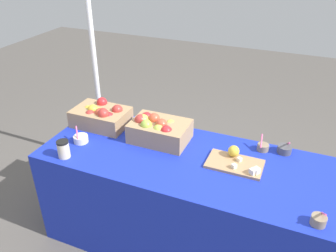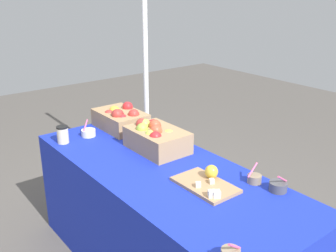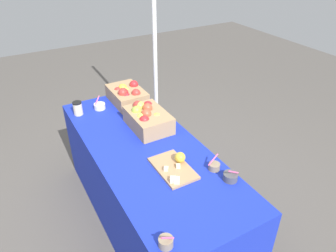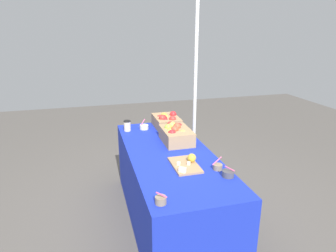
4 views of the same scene
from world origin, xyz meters
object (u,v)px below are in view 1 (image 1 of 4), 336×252
at_px(sample_bowl_near, 81,139).
at_px(tent_pole, 93,50).
at_px(cutting_board_front, 236,161).
at_px(sample_bowl_far, 285,149).
at_px(coffee_cup, 63,149).
at_px(sample_bowl_mid, 319,220).
at_px(apple_crate_middle, 159,129).
at_px(sample_bowl_extra, 263,147).
at_px(apple_crate_left, 101,116).

bearing_deg(sample_bowl_near, tent_pole, 114.72).
height_order(cutting_board_front, sample_bowl_far, sample_bowl_far).
bearing_deg(coffee_cup, cutting_board_front, 18.52).
bearing_deg(sample_bowl_mid, tent_pole, 153.83).
height_order(apple_crate_middle, sample_bowl_far, apple_crate_middle).
xyz_separation_m(sample_bowl_near, sample_bowl_extra, (1.18, 0.38, -0.00)).
height_order(apple_crate_left, apple_crate_middle, apple_crate_middle).
bearing_deg(apple_crate_middle, sample_bowl_extra, 12.04).
bearing_deg(apple_crate_left, sample_bowl_mid, -16.24).
height_order(cutting_board_front, tent_pole, tent_pole).
xyz_separation_m(sample_bowl_near, coffee_cup, (0.01, -0.19, 0.03)).
distance_m(sample_bowl_far, tent_pole, 1.72).
bearing_deg(sample_bowl_mid, sample_bowl_near, 173.06).
bearing_deg(sample_bowl_far, apple_crate_left, -173.57).
height_order(apple_crate_middle, coffee_cup, apple_crate_middle).
bearing_deg(coffee_cup, sample_bowl_near, 92.37).
bearing_deg(apple_crate_left, tent_pole, 125.68).
bearing_deg(sample_bowl_near, cutting_board_front, 8.44).
bearing_deg(sample_bowl_near, sample_bowl_extra, 17.98).
xyz_separation_m(sample_bowl_mid, sample_bowl_far, (-0.23, 0.60, -0.00)).
relative_size(sample_bowl_mid, sample_bowl_far, 0.96).
xyz_separation_m(sample_bowl_mid, coffee_cup, (-1.53, -0.00, 0.03)).
distance_m(cutting_board_front, sample_bowl_far, 0.37).
distance_m(apple_crate_middle, sample_bowl_near, 0.54).
xyz_separation_m(cutting_board_front, coffee_cup, (-1.04, -0.35, 0.04)).
height_order(sample_bowl_near, sample_bowl_extra, sample_bowl_near).
relative_size(sample_bowl_near, coffee_cup, 0.93).
height_order(cutting_board_front, sample_bowl_mid, sample_bowl_mid).
xyz_separation_m(cutting_board_front, sample_bowl_mid, (0.50, -0.34, 0.01)).
bearing_deg(apple_crate_left, apple_crate_middle, -3.16).
xyz_separation_m(sample_bowl_mid, sample_bowl_extra, (-0.37, 0.57, -0.00)).
bearing_deg(apple_crate_middle, sample_bowl_near, -154.21).
xyz_separation_m(cutting_board_front, sample_bowl_extra, (0.13, 0.23, 0.00)).
height_order(apple_crate_left, coffee_cup, apple_crate_left).
height_order(apple_crate_middle, sample_bowl_near, apple_crate_middle).
xyz_separation_m(apple_crate_middle, tent_pole, (-0.82, 0.50, 0.32)).
relative_size(cutting_board_front, sample_bowl_far, 3.17).
relative_size(apple_crate_left, sample_bowl_far, 3.70).
relative_size(cutting_board_front, sample_bowl_extra, 3.35).
distance_m(apple_crate_left, tent_pole, 0.67).
xyz_separation_m(apple_crate_middle, sample_bowl_near, (-0.48, -0.23, -0.06)).
xyz_separation_m(apple_crate_left, sample_bowl_near, (-0.00, -0.26, -0.05)).
height_order(sample_bowl_near, sample_bowl_mid, sample_bowl_near).
xyz_separation_m(sample_bowl_mid, tent_pole, (-1.88, 0.92, 0.37)).
xyz_separation_m(apple_crate_middle, coffee_cup, (-0.48, -0.43, -0.02)).
distance_m(sample_bowl_mid, coffee_cup, 1.53).
distance_m(apple_crate_left, sample_bowl_far, 1.32).
bearing_deg(sample_bowl_far, cutting_board_front, -136.50).
relative_size(sample_bowl_far, sample_bowl_extra, 1.06).
bearing_deg(coffee_cup, sample_bowl_mid, 0.17).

